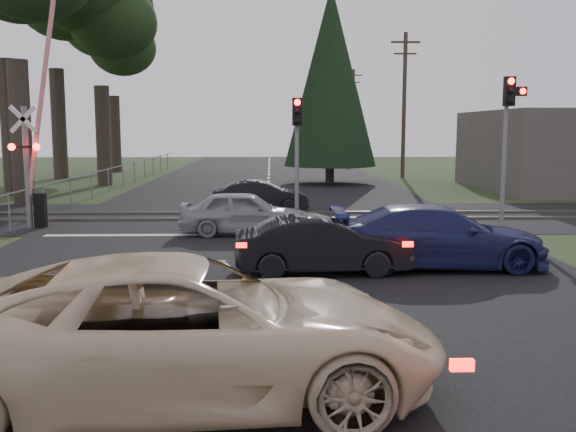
{
  "coord_description": "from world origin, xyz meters",
  "views": [
    {
      "loc": [
        0.13,
        -10.48,
        3.13
      ],
      "look_at": [
        0.49,
        2.81,
        1.3
      ],
      "focal_mm": 40.0,
      "sensor_mm": 36.0,
      "label": 1
    }
  ],
  "objects_px": {
    "crossing_signal": "(34,163)",
    "traffic_signal_center": "(297,138)",
    "silver_car": "(244,213)",
    "blue_sedan": "(438,237)",
    "utility_pole_mid": "(404,102)",
    "utility_pole_far": "(353,112)",
    "dark_hatchback": "(322,245)",
    "cream_coupe": "(186,329)",
    "dark_car_far": "(261,196)",
    "traffic_signal_right": "(509,122)"
  },
  "relations": [
    {
      "from": "crossing_signal",
      "to": "traffic_signal_center",
      "type": "relative_size",
      "value": 1.7
    },
    {
      "from": "crossing_signal",
      "to": "traffic_signal_center",
      "type": "distance_m",
      "value": 8.36
    },
    {
      "from": "silver_car",
      "to": "blue_sedan",
      "type": "bearing_deg",
      "value": -135.22
    },
    {
      "from": "utility_pole_mid",
      "to": "utility_pole_far",
      "type": "relative_size",
      "value": 1.0
    },
    {
      "from": "utility_pole_mid",
      "to": "silver_car",
      "type": "relative_size",
      "value": 2.37
    },
    {
      "from": "dark_hatchback",
      "to": "traffic_signal_center",
      "type": "bearing_deg",
      "value": -2.65
    },
    {
      "from": "silver_car",
      "to": "blue_sedan",
      "type": "distance_m",
      "value": 6.53
    },
    {
      "from": "utility_pole_mid",
      "to": "cream_coupe",
      "type": "relative_size",
      "value": 1.52
    },
    {
      "from": "crossing_signal",
      "to": "silver_car",
      "type": "bearing_deg",
      "value": -12.42
    },
    {
      "from": "silver_car",
      "to": "dark_car_far",
      "type": "xyz_separation_m",
      "value": [
        0.41,
        5.1,
        -0.06
      ]
    },
    {
      "from": "crossing_signal",
      "to": "utility_pole_far",
      "type": "distance_m",
      "value": 47.96
    },
    {
      "from": "crossing_signal",
      "to": "silver_car",
      "type": "distance_m",
      "value": 6.93
    },
    {
      "from": "crossing_signal",
      "to": "cream_coupe",
      "type": "relative_size",
      "value": 1.17
    },
    {
      "from": "traffic_signal_right",
      "to": "cream_coupe",
      "type": "height_order",
      "value": "traffic_signal_right"
    },
    {
      "from": "traffic_signal_center",
      "to": "utility_pole_mid",
      "type": "bearing_deg",
      "value": 68.79
    },
    {
      "from": "crossing_signal",
      "to": "utility_pole_far",
      "type": "relative_size",
      "value": 0.77
    },
    {
      "from": "crossing_signal",
      "to": "traffic_signal_center",
      "type": "height_order",
      "value": "crossing_signal"
    },
    {
      "from": "cream_coupe",
      "to": "dark_hatchback",
      "type": "bearing_deg",
      "value": -23.34
    },
    {
      "from": "traffic_signal_right",
      "to": "blue_sedan",
      "type": "xyz_separation_m",
      "value": [
        -3.66,
        -5.84,
        -2.61
      ]
    },
    {
      "from": "utility_pole_far",
      "to": "utility_pole_mid",
      "type": "bearing_deg",
      "value": -90.0
    },
    {
      "from": "crossing_signal",
      "to": "dark_car_far",
      "type": "xyz_separation_m",
      "value": [
        7.04,
        3.64,
        -1.47
      ]
    },
    {
      "from": "crossing_signal",
      "to": "silver_car",
      "type": "height_order",
      "value": "crossing_signal"
    },
    {
      "from": "cream_coupe",
      "to": "dark_car_far",
      "type": "bearing_deg",
      "value": -7.4
    },
    {
      "from": "crossing_signal",
      "to": "silver_car",
      "type": "xyz_separation_m",
      "value": [
        6.62,
        -1.46,
        -1.41
      ]
    },
    {
      "from": "traffic_signal_right",
      "to": "utility_pole_mid",
      "type": "distance_m",
      "value": 20.6
    },
    {
      "from": "traffic_signal_right",
      "to": "utility_pole_far",
      "type": "distance_m",
      "value": 45.56
    },
    {
      "from": "utility_pole_mid",
      "to": "cream_coupe",
      "type": "distance_m",
      "value": 34.82
    },
    {
      "from": "crossing_signal",
      "to": "dark_car_far",
      "type": "bearing_deg",
      "value": 27.34
    },
    {
      "from": "crossing_signal",
      "to": "utility_pole_far",
      "type": "xyz_separation_m",
      "value": [
        15.77,
        45.21,
        2.67
      ]
    },
    {
      "from": "utility_pole_mid",
      "to": "blue_sedan",
      "type": "bearing_deg",
      "value": -99.92
    },
    {
      "from": "traffic_signal_center",
      "to": "blue_sedan",
      "type": "height_order",
      "value": "traffic_signal_center"
    },
    {
      "from": "traffic_signal_center",
      "to": "silver_car",
      "type": "distance_m",
      "value": 3.59
    },
    {
      "from": "crossing_signal",
      "to": "blue_sedan",
      "type": "height_order",
      "value": "crossing_signal"
    },
    {
      "from": "utility_pole_far",
      "to": "dark_car_far",
      "type": "relative_size",
      "value": 2.53
    },
    {
      "from": "dark_car_far",
      "to": "blue_sedan",
      "type": "bearing_deg",
      "value": -158.07
    },
    {
      "from": "blue_sedan",
      "to": "dark_car_far",
      "type": "relative_size",
      "value": 1.36
    },
    {
      "from": "traffic_signal_right",
      "to": "dark_car_far",
      "type": "relative_size",
      "value": 1.32
    },
    {
      "from": "crossing_signal",
      "to": "utility_pole_mid",
      "type": "distance_m",
      "value": 25.78
    },
    {
      "from": "cream_coupe",
      "to": "utility_pole_far",
      "type": "bearing_deg",
      "value": -14.4
    },
    {
      "from": "traffic_signal_center",
      "to": "silver_car",
      "type": "bearing_deg",
      "value": -125.07
    },
    {
      "from": "cream_coupe",
      "to": "dark_car_far",
      "type": "height_order",
      "value": "cream_coupe"
    },
    {
      "from": "utility_pole_mid",
      "to": "traffic_signal_center",
      "type": "bearing_deg",
      "value": -111.21
    },
    {
      "from": "crossing_signal",
      "to": "dark_hatchback",
      "type": "relative_size",
      "value": 1.85
    },
    {
      "from": "utility_pole_far",
      "to": "silver_car",
      "type": "distance_m",
      "value": 47.74
    },
    {
      "from": "cream_coupe",
      "to": "silver_car",
      "type": "height_order",
      "value": "cream_coupe"
    },
    {
      "from": "crossing_signal",
      "to": "traffic_signal_right",
      "type": "relative_size",
      "value": 1.48
    },
    {
      "from": "traffic_signal_center",
      "to": "utility_pole_mid",
      "type": "relative_size",
      "value": 0.46
    },
    {
      "from": "utility_pole_far",
      "to": "blue_sedan",
      "type": "bearing_deg",
      "value": -95.13
    },
    {
      "from": "blue_sedan",
      "to": "dark_car_far",
      "type": "bearing_deg",
      "value": 23.34
    },
    {
      "from": "dark_hatchback",
      "to": "silver_car",
      "type": "distance_m",
      "value": 5.56
    }
  ]
}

